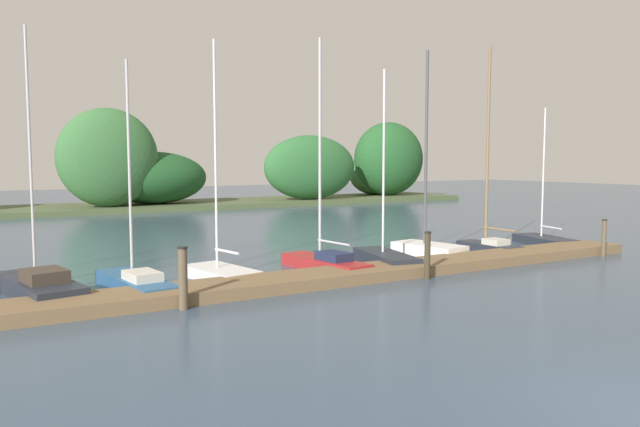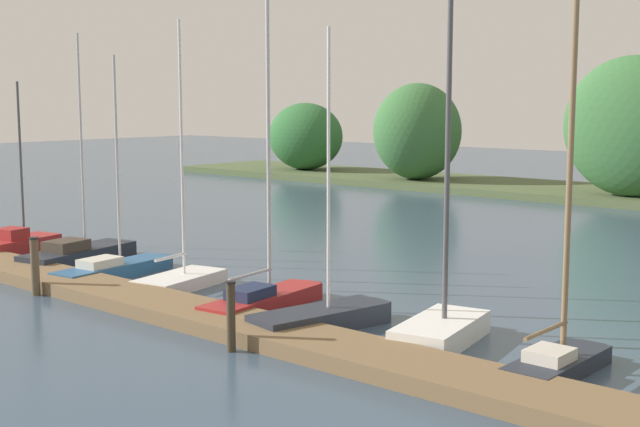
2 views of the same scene
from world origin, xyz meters
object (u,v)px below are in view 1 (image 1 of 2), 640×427
Objects in this scene: sailboat_4 at (218,270)px; sailboat_5 at (323,259)px; sailboat_6 at (384,257)px; mooring_piling_1 at (183,278)px; mooring_piling_2 at (427,255)px; sailboat_3 at (135,280)px; mooring_piling_3 at (604,238)px; sailboat_9 at (542,239)px; sailboat_2 at (38,285)px; sailboat_8 at (488,239)px; sailboat_7 at (426,245)px.

sailboat_4 is 3.68m from sailboat_5.
sailboat_6 reaches higher than mooring_piling_1.
sailboat_4 reaches higher than mooring_piling_2.
sailboat_5 reaches higher than sailboat_3.
mooring_piling_3 is (14.66, -3.36, 0.45)m from sailboat_4.
sailboat_9 is (18.10, 0.51, -0.05)m from sailboat_3.
sailboat_9 is (20.63, 0.06, -0.10)m from sailboat_2.
mooring_piling_1 is at bearing -149.71° from sailboat_2.
sailboat_5 reaches higher than sailboat_6.
mooring_piling_3 is (17.37, -3.02, 0.45)m from sailboat_3.
sailboat_2 is at bearing 72.58° from sailboat_3.
sailboat_8 is (16.84, -0.33, 0.20)m from sailboat_2.
sailboat_4 is 5.12× the size of mooring_piling_3.
mooring_piling_1 is at bearing -177.67° from sailboat_3.
sailboat_8 reaches higher than mooring_piling_1.
sailboat_9 is at bearing 78.18° from mooring_piling_3.
sailboat_8 is at bearing -108.38° from sailboat_7.
sailboat_2 is 0.94× the size of sailboat_5.
mooring_piling_1 is (-2.21, -3.32, 0.52)m from sailboat_4.
sailboat_6 is 9.46m from sailboat_9.
sailboat_7 is 1.31× the size of sailboat_9.
sailboat_7 is 6.73m from sailboat_9.
sailboat_4 is at bearing -102.30° from sailboat_2.
sailboat_5 reaches higher than sailboat_4.
sailboat_4 reaches higher than mooring_piling_3.
sailboat_4 is at bearing -89.88° from sailboat_3.
sailboat_9 reaches higher than mooring_piling_3.
sailboat_3 is at bearing 86.43° from sailboat_4.
sailboat_3 is 0.80× the size of sailboat_8.
sailboat_4 is 15.40m from sailboat_9.
sailboat_6 is at bearing -105.26° from sailboat_2.
sailboat_2 reaches higher than mooring_piling_1.
mooring_piling_2 is at bearing -119.02° from sailboat_2.
mooring_piling_3 is at bearing -111.04° from sailboat_2.
sailboat_8 is 4.38m from mooring_piling_3.
sailboat_6 is 9.09m from mooring_piling_3.
sailboat_6 reaches higher than sailboat_9.
sailboat_8 is at bearing 28.30° from mooring_piling_2.
sailboat_2 is 11.24m from sailboat_6.
sailboat_6 is 8.61m from mooring_piling_1.
sailboat_3 is 0.88× the size of sailboat_4.
sailboat_9 is 3.79× the size of mooring_piling_1.
sailboat_4 is at bearing 103.42° from sailboat_9.
sailboat_9 reaches higher than mooring_piling_2.
sailboat_4 is at bearing 77.93° from sailboat_5.
sailboat_4 is 1.23× the size of sailboat_9.
sailboat_5 is at bearing 123.38° from mooring_piling_2.
sailboat_2 reaches higher than sailboat_9.
sailboat_7 reaches higher than sailboat_5.
sailboat_6 is at bearing 95.27° from sailboat_8.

